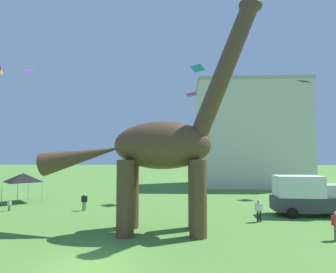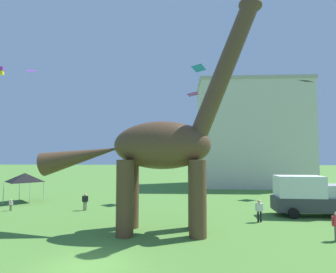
{
  "view_description": "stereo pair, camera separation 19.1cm",
  "coord_description": "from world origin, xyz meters",
  "px_view_note": "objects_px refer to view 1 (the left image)",
  "views": [
    {
      "loc": [
        3.99,
        -12.24,
        4.92
      ],
      "look_at": [
        3.17,
        7.25,
        6.2
      ],
      "focal_mm": 29.6,
      "sensor_mm": 36.0,
      "label": 1
    },
    {
      "loc": [
        4.18,
        -12.23,
        4.92
      ],
      "look_at": [
        3.17,
        7.25,
        6.2
      ],
      "focal_mm": 29.6,
      "sensor_mm": 36.0,
      "label": 2
    }
  ],
  "objects_px": {
    "festival_canopy_tent": "(23,178)",
    "kite_near_high": "(30,70)",
    "person_strolling_adult": "(259,208)",
    "kite_high_right": "(304,81)",
    "parked_box_truck": "(307,195)",
    "dinosaur_sculpture": "(161,145)",
    "person_photographer": "(9,204)",
    "person_vendor_side": "(84,200)",
    "kite_far_right": "(198,68)",
    "kite_far_left": "(192,94)"
  },
  "relations": [
    {
      "from": "person_photographer",
      "to": "kite_far_left",
      "type": "distance_m",
      "value": 23.0
    },
    {
      "from": "dinosaur_sculpture",
      "to": "person_vendor_side",
      "type": "xyz_separation_m",
      "value": [
        -7.25,
        6.52,
        -4.63
      ]
    },
    {
      "from": "person_strolling_adult",
      "to": "kite_near_high",
      "type": "relative_size",
      "value": 1.22
    },
    {
      "from": "festival_canopy_tent",
      "to": "person_strolling_adult",
      "type": "bearing_deg",
      "value": -18.42
    },
    {
      "from": "parked_box_truck",
      "to": "kite_far_left",
      "type": "height_order",
      "value": "kite_far_left"
    },
    {
      "from": "person_photographer",
      "to": "kite_far_right",
      "type": "relative_size",
      "value": 0.51
    },
    {
      "from": "festival_canopy_tent",
      "to": "kite_far_left",
      "type": "height_order",
      "value": "kite_far_left"
    },
    {
      "from": "festival_canopy_tent",
      "to": "kite_near_high",
      "type": "relative_size",
      "value": 2.38
    },
    {
      "from": "person_photographer",
      "to": "kite_far_left",
      "type": "bearing_deg",
      "value": 58.92
    },
    {
      "from": "person_strolling_adult",
      "to": "kite_far_right",
      "type": "distance_m",
      "value": 17.57
    },
    {
      "from": "person_vendor_side",
      "to": "kite_near_high",
      "type": "distance_m",
      "value": 18.58
    },
    {
      "from": "dinosaur_sculpture",
      "to": "festival_canopy_tent",
      "type": "height_order",
      "value": "dinosaur_sculpture"
    },
    {
      "from": "person_photographer",
      "to": "kite_far_left",
      "type": "xyz_separation_m",
      "value": [
        16.44,
        10.77,
        11.94
      ]
    },
    {
      "from": "dinosaur_sculpture",
      "to": "person_vendor_side",
      "type": "bearing_deg",
      "value": 168.13
    },
    {
      "from": "kite_far_right",
      "to": "kite_high_right",
      "type": "bearing_deg",
      "value": 14.08
    },
    {
      "from": "person_vendor_side",
      "to": "kite_far_right",
      "type": "bearing_deg",
      "value": -51.03
    },
    {
      "from": "person_photographer",
      "to": "kite_near_high",
      "type": "distance_m",
      "value": 16.72
    },
    {
      "from": "person_strolling_adult",
      "to": "kite_high_right",
      "type": "height_order",
      "value": "kite_high_right"
    },
    {
      "from": "person_vendor_side",
      "to": "festival_canopy_tent",
      "type": "xyz_separation_m",
      "value": [
        -7.76,
        3.79,
        1.65
      ]
    },
    {
      "from": "parked_box_truck",
      "to": "kite_high_right",
      "type": "bearing_deg",
      "value": 68.25
    },
    {
      "from": "person_vendor_side",
      "to": "festival_canopy_tent",
      "type": "relative_size",
      "value": 0.47
    },
    {
      "from": "dinosaur_sculpture",
      "to": "person_strolling_adult",
      "type": "height_order",
      "value": "dinosaur_sculpture"
    },
    {
      "from": "person_photographer",
      "to": "person_vendor_side",
      "type": "height_order",
      "value": "person_vendor_side"
    },
    {
      "from": "dinosaur_sculpture",
      "to": "kite_near_high",
      "type": "relative_size",
      "value": 11.57
    },
    {
      "from": "parked_box_truck",
      "to": "kite_near_high",
      "type": "relative_size",
      "value": 4.31
    },
    {
      "from": "kite_far_left",
      "to": "kite_near_high",
      "type": "bearing_deg",
      "value": -171.78
    },
    {
      "from": "dinosaur_sculpture",
      "to": "kite_high_right",
      "type": "height_order",
      "value": "dinosaur_sculpture"
    },
    {
      "from": "kite_near_high",
      "to": "person_strolling_adult",
      "type": "bearing_deg",
      "value": -24.82
    },
    {
      "from": "kite_high_right",
      "to": "kite_near_high",
      "type": "bearing_deg",
      "value": -175.53
    },
    {
      "from": "festival_canopy_tent",
      "to": "kite_far_left",
      "type": "xyz_separation_m",
      "value": [
        17.74,
        6.49,
        10.0
      ]
    },
    {
      "from": "festival_canopy_tent",
      "to": "parked_box_truck",
      "type": "bearing_deg",
      "value": -10.81
    },
    {
      "from": "dinosaur_sculpture",
      "to": "kite_high_right",
      "type": "relative_size",
      "value": 7.67
    },
    {
      "from": "parked_box_truck",
      "to": "kite_high_right",
      "type": "xyz_separation_m",
      "value": [
        5.19,
        11.34,
        12.33
      ]
    },
    {
      "from": "parked_box_truck",
      "to": "kite_far_right",
      "type": "xyz_separation_m",
      "value": [
        -8.21,
        7.98,
        13.11
      ]
    },
    {
      "from": "parked_box_truck",
      "to": "person_strolling_adult",
      "type": "height_order",
      "value": "parked_box_truck"
    },
    {
      "from": "parked_box_truck",
      "to": "festival_canopy_tent",
      "type": "bearing_deg",
      "value": 172.04
    },
    {
      "from": "person_strolling_adult",
      "to": "festival_canopy_tent",
      "type": "height_order",
      "value": "festival_canopy_tent"
    },
    {
      "from": "dinosaur_sculpture",
      "to": "parked_box_truck",
      "type": "bearing_deg",
      "value": 54.7
    },
    {
      "from": "dinosaur_sculpture",
      "to": "kite_near_high",
      "type": "height_order",
      "value": "dinosaur_sculpture"
    },
    {
      "from": "person_photographer",
      "to": "kite_high_right",
      "type": "height_order",
      "value": "kite_high_right"
    },
    {
      "from": "parked_box_truck",
      "to": "kite_near_high",
      "type": "xyz_separation_m",
      "value": [
        -28.26,
        8.73,
        13.34
      ]
    },
    {
      "from": "festival_canopy_tent",
      "to": "kite_high_right",
      "type": "distance_m",
      "value": 34.26
    },
    {
      "from": "dinosaur_sculpture",
      "to": "person_photographer",
      "type": "bearing_deg",
      "value": -173.62
    },
    {
      "from": "person_photographer",
      "to": "kite_far_right",
      "type": "bearing_deg",
      "value": 48.68
    },
    {
      "from": "person_strolling_adult",
      "to": "kite_far_right",
      "type": "height_order",
      "value": "kite_far_right"
    },
    {
      "from": "person_vendor_side",
      "to": "kite_near_high",
      "type": "xyz_separation_m",
      "value": [
        -9.54,
        7.46,
        14.09
      ]
    },
    {
      "from": "person_strolling_adult",
      "to": "kite_high_right",
      "type": "distance_m",
      "value": 21.17
    },
    {
      "from": "person_vendor_side",
      "to": "kite_far_left",
      "type": "xyz_separation_m",
      "value": [
        9.98,
        10.28,
        11.65
      ]
    },
    {
      "from": "parked_box_truck",
      "to": "kite_near_high",
      "type": "height_order",
      "value": "kite_near_high"
    },
    {
      "from": "parked_box_truck",
      "to": "person_strolling_adult",
      "type": "xyz_separation_m",
      "value": [
        -4.49,
        -2.26,
        -0.67
      ]
    }
  ]
}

